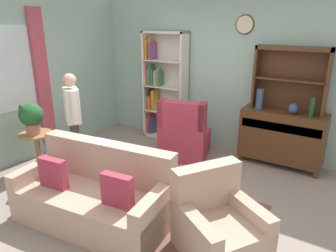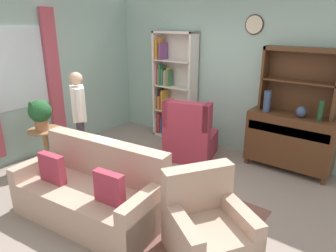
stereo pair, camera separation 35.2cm
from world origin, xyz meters
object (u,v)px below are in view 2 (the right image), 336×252
couch_floral (92,193)px  armchair_floral (207,230)px  sideboard (289,140)px  bottle_wine (320,111)px  coffee_table (130,166)px  vase_round (301,112)px  plant_stand (46,143)px  bookshelf (172,87)px  wingback_chair (190,137)px  potted_plant_large (39,113)px  person_reading (79,114)px  sideboard_hutch (301,72)px  book_stack (128,162)px  vase_tall (267,101)px

couch_floral → armchair_floral: size_ratio=1.78×
sideboard → armchair_floral: size_ratio=1.23×
bottle_wine → coffee_table: size_ratio=0.38×
vase_round → plant_stand: 4.04m
vase_round → bottle_wine: (0.26, -0.02, 0.07)m
bookshelf → wingback_chair: bookshelf is taller
plant_stand → coffee_table: (1.66, 0.27, -0.03)m
bookshelf → wingback_chair: (0.90, -0.68, -0.66)m
armchair_floral → potted_plant_large: potted_plant_large is taller
vase_round → person_reading: size_ratio=0.11×
bookshelf → person_reading: bearing=-97.6°
sideboard_hutch → plant_stand: bearing=-143.7°
bookshelf → armchair_floral: 3.55m
bottle_wine → book_stack: bearing=-134.0°
sideboard_hutch → vase_round: 0.60m
vase_tall → bottle_wine: 0.78m
armchair_floral → plant_stand: 3.19m
vase_tall → wingback_chair: size_ratio=0.32×
sideboard → plant_stand: (-3.21, -2.25, -0.13)m
bookshelf → vase_round: 2.52m
plant_stand → coffee_table: bearing=9.1°
bookshelf → coffee_table: 2.33m
vase_round → potted_plant_large: bearing=-146.3°
book_stack → wingback_chair: bearing=88.8°
wingback_chair → book_stack: 1.47m
vase_tall → potted_plant_large: vase_tall is taller
armchair_floral → vase_tall: bearing=98.7°
couch_floral → plant_stand: 1.79m
bottle_wine → couch_floral: (-1.87, -2.63, -0.76)m
couch_floral → wingback_chair: size_ratio=1.80×
coffee_table → book_stack: (0.04, -0.08, 0.11)m
potted_plant_large → wingback_chair: bearing=44.6°
armchair_floral → book_stack: size_ratio=5.06×
sideboard_hutch → couch_floral: (-1.48, -2.83, -1.25)m
sideboard → book_stack: (-1.51, -2.06, -0.04)m
bottle_wine → couch_floral: bottle_wine is taller
wingback_chair → vase_round: bearing=18.0°
sideboard → bottle_wine: bottle_wine is taller
plant_stand → vase_round: bearing=33.1°
sideboard → bottle_wine: 0.69m
vase_tall → person_reading: bearing=-140.5°
bookshelf → wingback_chair: 1.30m
sideboard → bottle_wine: bearing=-12.9°
couch_floral → plant_stand: couch_floral is taller
sideboard → person_reading: 3.32m
sideboard_hutch → vase_tall: sideboard_hutch is taller
book_stack → couch_floral: bearing=-87.1°
coffee_table → book_stack: 0.15m
couch_floral → person_reading: 1.53m
vase_tall → bookshelf: bearing=175.2°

